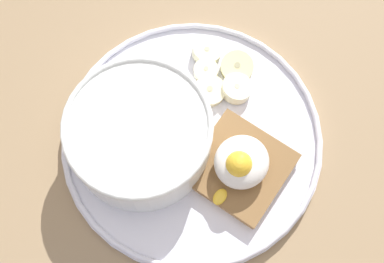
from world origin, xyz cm
name	(u,v)px	position (x,y,z in cm)	size (l,w,h in cm)	color
ground_plane	(192,144)	(0.00, 0.00, 1.00)	(120.00, 120.00, 2.00)	#997D59
plate	(192,139)	(0.00, 0.00, 2.80)	(27.34, 27.34, 1.60)	white
oatmeal_bowl	(140,134)	(-3.55, 3.83, 6.03)	(14.54, 14.54, 5.86)	white
toast_slice	(239,169)	(-0.11, -5.93, 3.74)	(9.13, 9.13, 1.31)	olive
poached_egg	(240,163)	(-0.23, -5.93, 5.89)	(7.39, 5.35, 3.68)	white
banana_slice_front	(207,51)	(8.97, 4.35, 3.65)	(4.60, 4.59, 1.53)	beige
banana_slice_left	(210,91)	(5.23, 1.40, 3.69)	(4.02, 4.12, 1.59)	beige
banana_slice_back	(206,71)	(6.92, 3.05, 3.70)	(3.74, 3.70, 1.52)	#F9F1C4
banana_slice_right	(237,67)	(9.27, 0.59, 3.66)	(5.07, 5.04, 1.68)	beige
banana_slice_inner	(237,89)	(7.09, -0.81, 3.74)	(4.60, 4.55, 1.71)	#F0EBC7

